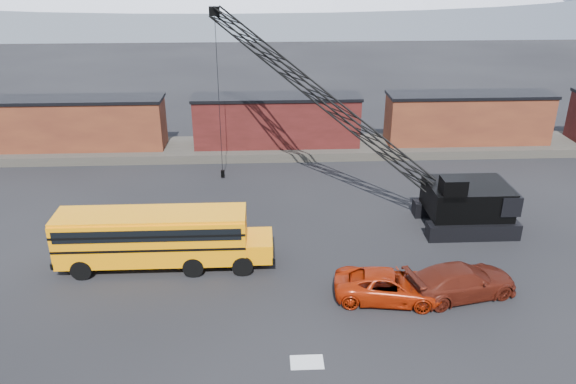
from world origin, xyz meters
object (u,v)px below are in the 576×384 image
red_pickup (389,286)px  maroon_suv (461,281)px  crawler_crane (323,98)px  school_bus (159,237)px

red_pickup → maroon_suv: size_ratio=0.94×
maroon_suv → crawler_crane: crawler_crane is taller
school_bus → maroon_suv: (15.33, -3.54, -0.97)m
red_pickup → crawler_crane: size_ratio=0.29×
school_bus → red_pickup: 12.30m
school_bus → red_pickup: school_bus is taller
maroon_suv → crawler_crane: 14.47m
red_pickup → crawler_crane: 13.58m
red_pickup → crawler_crane: (-2.17, 11.80, 6.36)m
school_bus → crawler_crane: 13.60m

